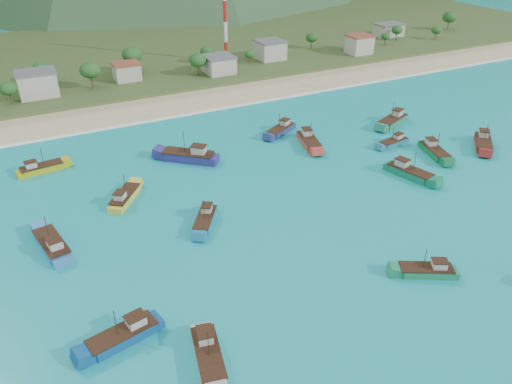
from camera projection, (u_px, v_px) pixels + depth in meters
name	position (u px, v px, depth m)	size (l,w,h in m)	color
ground	(330.00, 249.00, 83.09)	(600.00, 600.00, 0.00)	#0D8E94
beach	(175.00, 104.00, 144.14)	(400.00, 18.00, 1.20)	beige
land	(123.00, 55.00, 191.27)	(400.00, 110.00, 2.40)	#385123
surf_line	(187.00, 114.00, 136.79)	(400.00, 2.50, 0.08)	white
village	(176.00, 65.00, 162.98)	(211.24, 27.09, 6.85)	beige
vegetation	(135.00, 67.00, 158.40)	(276.74, 25.26, 8.81)	#235623
radio_tower	(225.00, 1.00, 167.00)	(1.20, 1.20, 40.89)	red
boat_0	(409.00, 173.00, 105.09)	(5.90, 11.31, 6.41)	#127451
boat_5	(205.00, 220.00, 89.63)	(7.43, 9.24, 5.48)	#1872A0
boat_6	(434.00, 152.00, 114.25)	(5.85, 10.81, 6.13)	#106A3A
boat_8	(393.00, 143.00, 119.11)	(8.78, 3.87, 5.01)	teal
boat_10	(208.00, 356.00, 62.53)	(5.04, 10.58, 6.02)	#B5AFA3
boat_12	(125.00, 198.00, 96.36)	(8.19, 9.54, 5.78)	gold
boat_14	(393.00, 121.00, 130.11)	(11.86, 7.51, 6.76)	#207C5D
boat_15	(281.00, 130.00, 125.23)	(10.19, 7.51, 5.93)	navy
boat_16	(483.00, 143.00, 118.14)	(9.98, 10.09, 6.47)	maroon
boat_18	(53.00, 246.00, 82.48)	(5.29, 11.55, 6.58)	#3078BA
boat_19	(124.00, 336.00, 65.36)	(10.68, 5.12, 6.07)	navy
boat_22	(427.00, 271.00, 77.10)	(9.27, 6.74, 5.38)	#1B7D55
boat_23	(189.00, 157.00, 111.43)	(12.13, 11.14, 7.53)	navy
boat_25	(41.00, 169.00, 106.94)	(9.97, 4.02, 5.73)	#AFAB13
boat_26	(309.00, 142.00, 119.00)	(5.92, 11.31, 6.41)	#BD3D31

